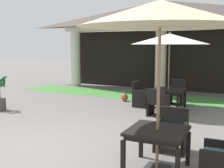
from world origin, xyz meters
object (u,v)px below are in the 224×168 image
patio_umbrella_near_foreground (170,39)px  terracotta_urn (125,97)px  patio_chair_near_foreground_south (158,103)px  patio_chair_mid_left_north (171,132)px  potted_palm_left_edge (0,98)px  patio_chair_near_foreground_north (176,93)px  patio_umbrella_mid_left (160,14)px  patio_chair_near_foreground_west (141,95)px  patio_table_near_foreground (168,92)px  patio_chair_mid_left_east (222,160)px  patio_table_mid_left (157,135)px

patio_umbrella_near_foreground → terracotta_urn: (-1.93, 0.65, -2.24)m
patio_chair_near_foreground_south → terracotta_urn: 2.54m
patio_chair_mid_left_north → terracotta_urn: (-3.06, 4.34, -0.24)m
potted_palm_left_edge → terracotta_urn: size_ratio=3.04×
patio_chair_mid_left_north → patio_chair_near_foreground_north: bearing=-78.8°
patio_umbrella_mid_left → patio_chair_near_foreground_north: bearing=101.1°
patio_chair_near_foreground_west → potted_palm_left_edge: 4.91m
patio_table_near_foreground → patio_chair_mid_left_north: bearing=-73.1°
patio_umbrella_mid_left → patio_table_near_foreground: bearing=103.7°
patio_chair_near_foreground_west → patio_chair_near_foreground_north: size_ratio=0.99×
patio_chair_near_foreground_south → terracotta_urn: bearing=140.6°
patio_chair_near_foreground_south → patio_chair_mid_left_east: bearing=-57.1°
patio_table_near_foreground → patio_chair_near_foreground_north: bearing=88.3°
patio_chair_near_foreground_south → potted_palm_left_edge: potted_palm_left_edge is taller
patio_chair_near_foreground_north → potted_palm_left_edge: potted_palm_left_edge is taller
patio_chair_near_foreground_north → patio_umbrella_mid_left: 6.32m
patio_umbrella_near_foreground → patio_table_mid_left: (1.16, -4.76, -1.74)m
patio_chair_mid_left_north → terracotta_urn: size_ratio=2.25×
patio_table_near_foreground → patio_chair_mid_left_east: (2.23, -4.73, -0.23)m
patio_umbrella_near_foreground → patio_chair_near_foreground_south: (-0.03, -1.01, -1.98)m
patio_chair_near_foreground_south → patio_chair_mid_left_east: 4.35m
patio_table_near_foreground → patio_table_mid_left: bearing=-76.3°
patio_table_near_foreground → patio_umbrella_mid_left: 5.33m
patio_table_mid_left → patio_umbrella_mid_left: patio_umbrella_mid_left is taller
patio_table_mid_left → terracotta_urn: (-3.09, 5.41, -0.50)m
patio_chair_mid_left_east → patio_chair_mid_left_north: size_ratio=0.90×
patio_chair_near_foreground_west → patio_table_mid_left: 5.27m
patio_umbrella_mid_left → patio_chair_mid_left_north: 2.56m
patio_chair_mid_left_east → terracotta_urn: (-4.16, 5.37, -0.23)m
patio_table_mid_left → potted_palm_left_edge: size_ratio=0.85×
patio_umbrella_near_foreground → patio_chair_near_foreground_north: bearing=88.3°
patio_umbrella_near_foreground → terracotta_urn: 3.03m
patio_chair_near_foreground_west → patio_chair_mid_left_north: bearing=31.5°
patio_chair_near_foreground_south → patio_chair_mid_left_north: 2.92m
patio_chair_near_foreground_north → patio_chair_mid_left_east: patio_chair_near_foreground_north is taller
potted_palm_left_edge → patio_umbrella_near_foreground: bearing=28.2°
patio_table_mid_left → patio_chair_mid_left_north: size_ratio=1.14×
patio_umbrella_near_foreground → patio_chair_near_foreground_south: 2.22m
patio_table_mid_left → potted_palm_left_edge: bearing=161.8°
patio_chair_near_foreground_south → patio_table_mid_left: (1.19, -3.75, 0.24)m
patio_chair_near_foreground_west → terracotta_urn: size_ratio=2.29×
patio_chair_near_foreground_north → terracotta_urn: 2.01m
patio_umbrella_near_foreground → potted_palm_left_edge: bearing=-151.8°
patio_umbrella_near_foreground → patio_table_mid_left: bearing=-76.3°
patio_chair_near_foreground_west → terracotta_urn: bearing=-122.2°
patio_chair_mid_left_east → patio_chair_mid_left_north: bearing=44.8°
patio_umbrella_near_foreground → patio_chair_mid_left_east: (2.23, -4.73, -2.01)m
patio_table_mid_left → terracotta_urn: 6.25m
patio_chair_near_foreground_south → patio_table_mid_left: bearing=-70.7°
patio_umbrella_near_foreground → patio_chair_near_foreground_north: 2.23m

